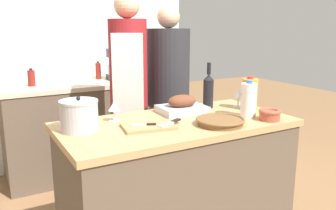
% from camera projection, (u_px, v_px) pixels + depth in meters
% --- Properties ---
extents(kitchen_island, '(1.41, 0.71, 0.90)m').
position_uv_depth(kitchen_island, '(176.00, 189.00, 2.26)').
color(kitchen_island, brown).
rests_on(kitchen_island, ground_plane).
extents(back_counter, '(1.80, 0.60, 0.92)m').
position_uv_depth(back_counter, '(96.00, 126.00, 3.62)').
color(back_counter, brown).
rests_on(back_counter, ground_plane).
extents(back_wall, '(2.30, 0.10, 2.55)m').
position_uv_depth(back_wall, '(82.00, 44.00, 3.73)').
color(back_wall, silver).
rests_on(back_wall, ground_plane).
extents(roasting_pan, '(0.32, 0.25, 0.12)m').
position_uv_depth(roasting_pan, '(182.00, 106.00, 2.36)').
color(roasting_pan, '#BCBCC1').
rests_on(roasting_pan, kitchen_island).
extents(wicker_basket, '(0.29, 0.29, 0.04)m').
position_uv_depth(wicker_basket, '(220.00, 121.00, 2.08)').
color(wicker_basket, brown).
rests_on(wicker_basket, kitchen_island).
extents(cutting_board, '(0.32, 0.24, 0.02)m').
position_uv_depth(cutting_board, '(148.00, 126.00, 2.02)').
color(cutting_board, '#AD7F51').
rests_on(cutting_board, kitchen_island).
extents(stock_pot, '(0.21, 0.21, 0.20)m').
position_uv_depth(stock_pot, '(79.00, 116.00, 1.95)').
color(stock_pot, '#B7B7BC').
rests_on(stock_pot, kitchen_island).
extents(mixing_bowl, '(0.13, 0.13, 0.07)m').
position_uv_depth(mixing_bowl, '(270.00, 114.00, 2.17)').
color(mixing_bowl, '#A84C38').
rests_on(mixing_bowl, kitchen_island).
extents(juice_jug, '(0.10, 0.10, 0.23)m').
position_uv_depth(juice_jug, '(250.00, 94.00, 2.43)').
color(juice_jug, orange).
rests_on(juice_jug, kitchen_island).
extents(milk_jug, '(0.10, 0.10, 0.23)m').
position_uv_depth(milk_jug, '(249.00, 100.00, 2.23)').
color(milk_jug, white).
rests_on(milk_jug, kitchen_island).
extents(wine_bottle_green, '(0.07, 0.07, 0.32)m').
position_uv_depth(wine_bottle_green, '(208.00, 90.00, 2.48)').
color(wine_bottle_green, black).
rests_on(wine_bottle_green, kitchen_island).
extents(wine_glass_left, '(0.07, 0.07, 0.13)m').
position_uv_depth(wine_glass_left, '(238.00, 94.00, 2.51)').
color(wine_glass_left, silver).
rests_on(wine_glass_left, kitchen_island).
extents(wine_glass_right, '(0.07, 0.07, 0.12)m').
position_uv_depth(wine_glass_right, '(114.00, 107.00, 2.14)').
color(wine_glass_right, silver).
rests_on(wine_glass_right, kitchen_island).
extents(knife_chef, '(0.19, 0.12, 0.01)m').
position_uv_depth(knife_chef, '(170.00, 123.00, 2.05)').
color(knife_chef, '#B7B7BC').
rests_on(knife_chef, cutting_board).
extents(knife_paring, '(0.14, 0.09, 0.01)m').
position_uv_depth(knife_paring, '(145.00, 124.00, 2.01)').
color(knife_paring, '#B7B7BC').
rests_on(knife_paring, cutting_board).
extents(stand_mixer, '(0.18, 0.14, 0.32)m').
position_uv_depth(stand_mixer, '(116.00, 67.00, 3.60)').
color(stand_mixer, '#333842').
rests_on(stand_mixer, back_counter).
extents(condiment_bottle_tall, '(0.05, 0.05, 0.18)m').
position_uv_depth(condiment_bottle_tall, '(98.00, 71.00, 3.65)').
color(condiment_bottle_tall, maroon).
rests_on(condiment_bottle_tall, back_counter).
extents(condiment_bottle_short, '(0.07, 0.07, 0.16)m').
position_uv_depth(condiment_bottle_short, '(31.00, 78.00, 3.24)').
color(condiment_bottle_short, maroon).
rests_on(condiment_bottle_short, back_counter).
extents(person_cook_aproned, '(0.32, 0.34, 1.72)m').
position_uv_depth(person_cook_aproned, '(129.00, 90.00, 2.84)').
color(person_cook_aproned, beige).
rests_on(person_cook_aproned, ground_plane).
extents(person_cook_guest, '(0.36, 0.36, 1.63)m').
position_uv_depth(person_cook_guest, '(168.00, 92.00, 3.09)').
color(person_cook_guest, beige).
rests_on(person_cook_guest, ground_plane).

